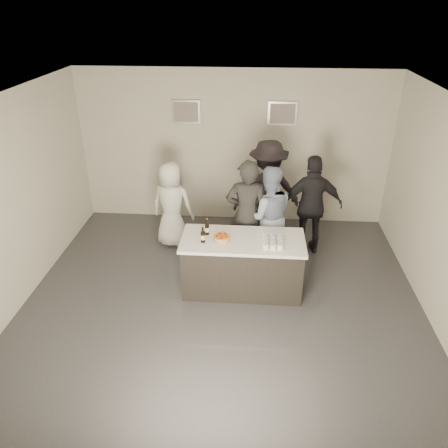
# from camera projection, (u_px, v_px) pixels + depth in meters

# --- Properties ---
(floor) EXTENTS (6.00, 6.00, 0.00)m
(floor) POSITION_uv_depth(u_px,v_px,m) (222.00, 307.00, 6.53)
(floor) COLOR #3D3D42
(floor) RESTS_ON ground
(ceiling) EXTENTS (6.00, 6.00, 0.00)m
(ceiling) POSITION_uv_depth(u_px,v_px,m) (221.00, 105.00, 5.13)
(ceiling) COLOR white
(wall_back) EXTENTS (6.00, 0.04, 3.00)m
(wall_back) POSITION_uv_depth(u_px,v_px,m) (234.00, 148.00, 8.48)
(wall_back) COLOR beige
(wall_back) RESTS_ON ground
(wall_front) EXTENTS (6.00, 0.04, 3.00)m
(wall_front) POSITION_uv_depth(u_px,v_px,m) (188.00, 404.00, 3.19)
(wall_front) COLOR beige
(wall_front) RESTS_ON ground
(wall_left) EXTENTS (0.04, 6.00, 3.00)m
(wall_left) POSITION_uv_depth(u_px,v_px,m) (5.00, 211.00, 6.03)
(wall_left) COLOR beige
(wall_left) RESTS_ON ground
(picture_left) EXTENTS (0.54, 0.04, 0.44)m
(picture_left) POSITION_uv_depth(u_px,v_px,m) (186.00, 112.00, 8.19)
(picture_left) COLOR #B2B2B7
(picture_left) RESTS_ON wall_back
(picture_right) EXTENTS (0.54, 0.04, 0.44)m
(picture_right) POSITION_uv_depth(u_px,v_px,m) (282.00, 114.00, 8.07)
(picture_right) COLOR #B2B2B7
(picture_right) RESTS_ON wall_back
(bar_counter) EXTENTS (1.86, 0.86, 0.90)m
(bar_counter) POSITION_uv_depth(u_px,v_px,m) (242.00, 264.00, 6.75)
(bar_counter) COLOR white
(bar_counter) RESTS_ON ground
(cake) EXTENTS (0.24, 0.24, 0.08)m
(cake) POSITION_uv_depth(u_px,v_px,m) (222.00, 239.00, 6.47)
(cake) COLOR orange
(cake) RESTS_ON bar_counter
(beer_bottle_a) EXTENTS (0.07, 0.07, 0.26)m
(beer_bottle_a) POSITION_uv_depth(u_px,v_px,m) (207.00, 227.00, 6.61)
(beer_bottle_a) COLOR black
(beer_bottle_a) RESTS_ON bar_counter
(beer_bottle_b) EXTENTS (0.07, 0.07, 0.26)m
(beer_bottle_b) POSITION_uv_depth(u_px,v_px,m) (203.00, 234.00, 6.40)
(beer_bottle_b) COLOR black
(beer_bottle_b) RESTS_ON bar_counter
(tumbler_cluster) EXTENTS (0.30, 0.40, 0.08)m
(tumbler_cluster) POSITION_uv_depth(u_px,v_px,m) (273.00, 241.00, 6.41)
(tumbler_cluster) COLOR gold
(tumbler_cluster) RESTS_ON bar_counter
(candles) EXTENTS (0.24, 0.08, 0.01)m
(candles) POSITION_uv_depth(u_px,v_px,m) (218.00, 248.00, 6.32)
(candles) COLOR pink
(candles) RESTS_ON bar_counter
(person_main_black) EXTENTS (0.71, 0.48, 1.90)m
(person_main_black) POSITION_uv_depth(u_px,v_px,m) (247.00, 215.00, 7.15)
(person_main_black) COLOR #242424
(person_main_black) RESTS_ON ground
(person_main_blue) EXTENTS (0.93, 0.77, 1.76)m
(person_main_blue) POSITION_uv_depth(u_px,v_px,m) (268.00, 216.00, 7.28)
(person_main_blue) COLOR #93A1C1
(person_main_blue) RESTS_ON ground
(person_guest_left) EXTENTS (0.87, 0.66, 1.59)m
(person_guest_left) POSITION_uv_depth(u_px,v_px,m) (172.00, 205.00, 7.85)
(person_guest_left) COLOR white
(person_guest_left) RESTS_ON ground
(person_guest_right) EXTENTS (1.10, 0.53, 1.81)m
(person_guest_right) POSITION_uv_depth(u_px,v_px,m) (312.00, 206.00, 7.57)
(person_guest_right) COLOR black
(person_guest_right) RESTS_ON ground
(person_guest_back) EXTENTS (1.37, 0.97, 1.92)m
(person_guest_back) POSITION_uv_depth(u_px,v_px,m) (267.00, 191.00, 7.98)
(person_guest_back) COLOR black
(person_guest_back) RESTS_ON ground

